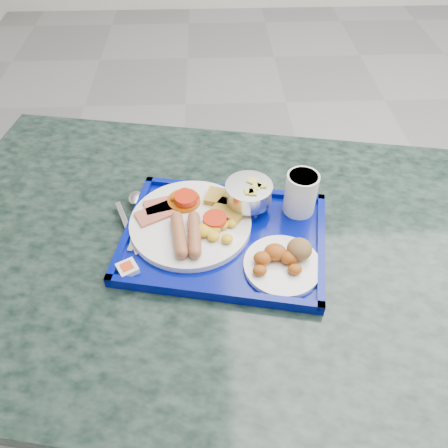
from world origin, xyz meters
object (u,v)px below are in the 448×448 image
Objects in this scene: main_plate at (193,221)px; fruit_bowl at (249,193)px; juice_cup at (301,192)px; table at (215,300)px; bread_plate at (284,260)px; tray at (224,239)px.

fruit_bowl reaches higher than main_plate.
fruit_bowl is 0.11m from juice_cup.
table is 9.18× the size of bread_plate.
juice_cup reaches higher than main_plate.
table is 14.48× the size of juice_cup.
table is at bearing -152.14° from tray.
juice_cup is (0.17, 0.08, 0.06)m from tray.
tray is at bearing -29.36° from main_plate.
bread_plate is (0.14, -0.07, 0.24)m from table.
bread_plate is (0.12, -0.08, 0.02)m from tray.
bread_plate is 0.17m from juice_cup.
juice_cup is at bearing 24.77° from table.
juice_cup reaches higher than table.
main_plate is at bearing -158.73° from fruit_bowl.
main_plate is at bearing -170.24° from juice_cup.
table is at bearing -129.96° from fruit_bowl.
fruit_bowl reaches higher than bread_plate.
main_plate is 0.25m from juice_cup.
juice_cup is at bearing -3.77° from fruit_bowl.
main_plate is 2.69× the size of juice_cup.
fruit_bowl is (0.06, 0.09, 0.05)m from tray.
fruit_bowl is (0.13, 0.05, 0.03)m from main_plate.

